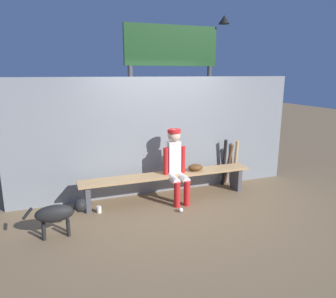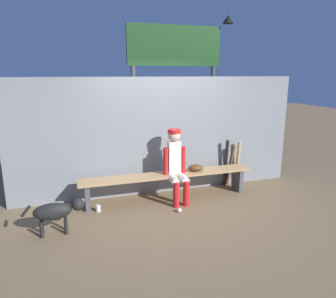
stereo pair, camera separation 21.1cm
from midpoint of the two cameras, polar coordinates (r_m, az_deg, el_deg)
ground_plane at (r=5.77m, az=-1.06°, el=-8.95°), size 30.00×30.00×0.00m
chainlink_fence at (r=5.82m, az=-2.39°, el=2.29°), size 5.39×0.03×2.15m
dugout_bench at (r=5.64m, az=-1.08°, el=-5.38°), size 3.12×0.36×0.47m
player_seated at (r=5.49m, az=0.38°, el=-2.57°), size 0.41×0.55×1.27m
baseball_glove at (r=5.78m, az=3.92°, el=-3.34°), size 0.28×0.20×0.12m
bat_aluminum_black at (r=6.37m, az=9.14°, el=-2.43°), size 0.09×0.17×0.95m
bat_wood_dark at (r=6.45m, az=9.91°, el=-2.74°), size 0.08×0.26×0.85m
bat_wood_tan at (r=6.52m, az=11.16°, el=-2.37°), size 0.07×0.14×0.90m
baseball at (r=5.24m, az=1.11°, el=-10.95°), size 0.07×0.07×0.07m
cup_on_ground at (r=5.36m, az=-13.47°, el=-10.56°), size 0.08×0.08×0.11m
cup_on_bench at (r=5.66m, az=0.53°, el=-3.74°), size 0.08×0.08×0.11m
scoreboard at (r=6.99m, az=0.27°, el=15.20°), size 2.32×0.27×3.42m
dog at (r=4.71m, az=-20.27°, el=-10.78°), size 0.84×0.20×0.49m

